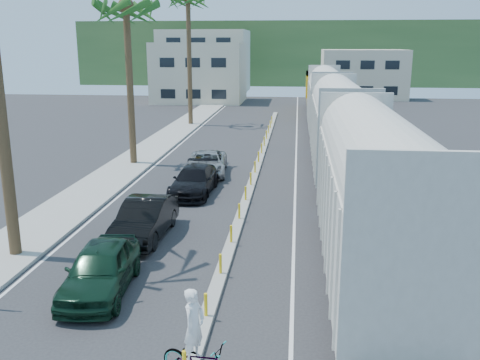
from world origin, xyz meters
name	(u,v)px	position (x,y,z in m)	size (l,w,h in m)	color
ground	(193,359)	(0.00, 0.00, 0.00)	(140.00, 140.00, 0.00)	#28282B
sidewalk	(144,154)	(-8.50, 25.00, 0.07)	(3.00, 90.00, 0.15)	gray
rails	(330,151)	(5.00, 28.00, 0.03)	(1.56, 100.00, 0.06)	black
median	(255,174)	(0.00, 19.96, 0.09)	(0.45, 60.00, 0.85)	gray
lane_markings	(230,157)	(-2.15, 25.00, 0.00)	(9.42, 90.00, 0.01)	silver
freight_train	(333,117)	(5.00, 25.66, 2.91)	(3.00, 60.94, 5.85)	#B8B6A9
buildings	(240,67)	(-6.41, 71.66, 4.36)	(38.00, 27.00, 10.00)	beige
hillside	(286,53)	(0.00, 100.00, 6.00)	(80.00, 20.00, 12.00)	#385628
car_lead	(101,269)	(-3.68, 3.45, 0.81)	(2.30, 4.90, 1.62)	black
car_second	(145,219)	(-3.68, 8.55, 0.81)	(1.82, 4.95, 1.62)	black
car_third	(194,181)	(-2.90, 15.37, 0.73)	(2.19, 5.11, 1.47)	black
car_rear	(207,163)	(-2.96, 19.82, 0.70)	(2.80, 5.24, 1.40)	#949699
cyclist	(198,353)	(0.31, -0.90, 0.75)	(2.06, 2.49, 2.39)	#9EA0A5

